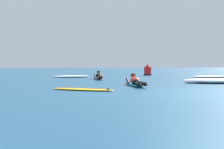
% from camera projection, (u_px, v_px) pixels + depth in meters
% --- Properties ---
extents(ground_plane, '(120.00, 120.00, 0.00)m').
position_uv_depth(ground_plane, '(125.00, 78.00, 17.81)').
color(ground_plane, navy).
extents(surfer_near, '(0.63, 2.43, 0.53)m').
position_uv_depth(surfer_near, '(136.00, 82.00, 11.16)').
color(surfer_near, '#2DB2D1').
rests_on(surfer_near, ground).
extents(surfer_far, '(0.65, 2.64, 0.54)m').
position_uv_depth(surfer_far, '(99.00, 77.00, 16.20)').
color(surfer_far, silver).
rests_on(surfer_far, ground).
extents(drifting_surfboard, '(2.15, 1.51, 0.16)m').
position_uv_depth(drifting_surfboard, '(83.00, 89.00, 9.18)').
color(drifting_surfboard, yellow).
rests_on(drifting_surfboard, ground).
extents(whitewater_front, '(2.47, 1.16, 0.13)m').
position_uv_depth(whitewater_front, '(211.00, 77.00, 18.36)').
color(whitewater_front, white).
rests_on(whitewater_front, ground).
extents(whitewater_mid_left, '(2.69, 1.79, 0.23)m').
position_uv_depth(whitewater_mid_left, '(212.00, 81.00, 12.63)').
color(whitewater_mid_left, white).
rests_on(whitewater_mid_left, ground).
extents(whitewater_mid_right, '(2.37, 0.89, 0.14)m').
position_uv_depth(whitewater_mid_right, '(72.00, 77.00, 18.24)').
color(whitewater_mid_right, white).
rests_on(whitewater_mid_right, ground).
extents(channel_marker_buoy, '(0.59, 0.59, 0.89)m').
position_uv_depth(channel_marker_buoy, '(148.00, 71.00, 22.09)').
color(channel_marker_buoy, red).
rests_on(channel_marker_buoy, ground).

